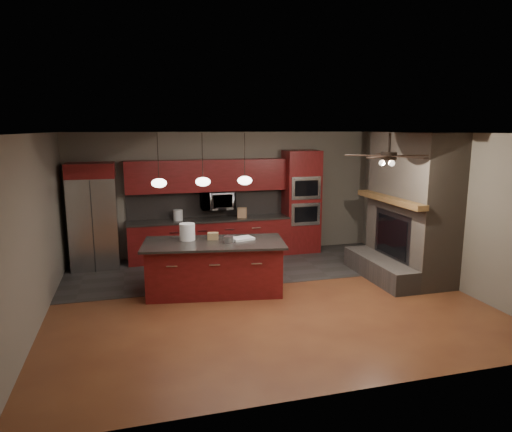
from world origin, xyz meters
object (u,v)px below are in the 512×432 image
object	(u,v)px
oven_tower	(301,202)
paint_tray	(242,238)
counter_bucket	(178,215)
white_bucket	(187,232)
counter_box	(242,213)
paint_can	(229,239)
kitchen_island	(214,267)
refrigerator	(93,216)
microwave	(217,200)
cardboard_box	(213,236)

from	to	relation	value
oven_tower	paint_tray	distance (m)	2.90
counter_bucket	white_bucket	bearing A→B (deg)	-90.88
counter_bucket	counter_box	bearing A→B (deg)	-2.01
oven_tower	paint_can	bearing A→B (deg)	-133.88
kitchen_island	counter_bucket	world-z (taller)	counter_bucket
refrigerator	paint_can	world-z (taller)	refrigerator
microwave	counter_box	size ratio (longest dim) A/B	3.28
cardboard_box	counter_bucket	size ratio (longest dim) A/B	0.82
white_bucket	counter_box	size ratio (longest dim) A/B	1.33
white_bucket	paint_tray	world-z (taller)	white_bucket
oven_tower	counter_box	bearing A→B (deg)	-178.30
refrigerator	paint_can	distance (m)	3.26
paint_can	cardboard_box	world-z (taller)	cardboard_box
cardboard_box	counter_bucket	world-z (taller)	counter_bucket
oven_tower	refrigerator	world-z (taller)	oven_tower
kitchen_island	counter_bucket	distance (m)	2.30
refrigerator	counter_box	world-z (taller)	refrigerator
microwave	white_bucket	size ratio (longest dim) A/B	2.47
white_bucket	paint_tray	xyz separation A→B (m)	(0.95, -0.22, -0.13)
white_bucket	paint_can	world-z (taller)	white_bucket
paint_tray	microwave	bearing A→B (deg)	78.12
microwave	white_bucket	distance (m)	2.19
kitchen_island	cardboard_box	distance (m)	0.55
microwave	counter_box	bearing A→B (deg)	-10.42
paint_can	counter_box	xyz separation A→B (m)	(0.78, 2.26, 0.03)
paint_tray	counter_bucket	xyz separation A→B (m)	(-0.92, 2.15, 0.08)
oven_tower	microwave	size ratio (longest dim) A/B	3.25
counter_box	cardboard_box	bearing A→B (deg)	-99.15
paint_can	counter_box	distance (m)	2.39
refrigerator	kitchen_island	size ratio (longest dim) A/B	0.84
refrigerator	microwave	bearing A→B (deg)	2.87
kitchen_island	paint_can	distance (m)	0.58
microwave	paint_tray	xyz separation A→B (m)	(0.04, -2.20, -0.36)
refrigerator	white_bucket	world-z (taller)	refrigerator
refrigerator	paint_can	size ratio (longest dim) A/B	12.83
paint_tray	cardboard_box	distance (m)	0.53
oven_tower	refrigerator	bearing A→B (deg)	-179.08
kitchen_island	oven_tower	bearing A→B (deg)	50.75
counter_bucket	paint_tray	bearing A→B (deg)	-66.77
oven_tower	microwave	xyz separation A→B (m)	(-1.98, 0.06, 0.11)
microwave	refrigerator	xyz separation A→B (m)	(-2.62, -0.13, -0.20)
paint_can	counter_bucket	xyz separation A→B (m)	(-0.64, 2.31, 0.04)
counter_bucket	counter_box	distance (m)	1.43
white_bucket	kitchen_island	bearing A→B (deg)	-31.59
paint_tray	counter_bucket	bearing A→B (deg)	100.33
microwave	counter_bucket	size ratio (longest dim) A/B	3.16
oven_tower	kitchen_island	xyz separation A→B (m)	(-2.46, -2.19, -0.73)
kitchen_island	counter_bucket	bearing A→B (deg)	109.42
paint_tray	counter_box	distance (m)	2.16
oven_tower	counter_bucket	size ratio (longest dim) A/B	10.26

